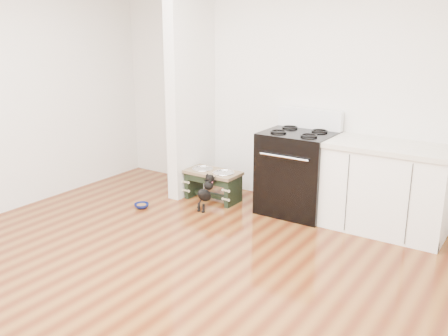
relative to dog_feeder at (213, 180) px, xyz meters
The scene contains 8 objects.
ground 2.11m from the dog_feeder, 68.77° to the right, with size 5.00×5.00×0.00m, color #4E200E.
room_shell 2.50m from the dog_feeder, 68.77° to the right, with size 5.00×5.00×5.00m.
partition_wall 1.18m from the dog_feeder, 160.40° to the left, with size 0.15×0.80×2.70m, color silver.
oven_range 1.05m from the dog_feeder, 11.61° to the left, with size 0.76×0.69×1.14m.
cabinet_run 2.01m from the dog_feeder, ahead, with size 1.24×0.64×0.91m.
dog_feeder is the anchor object (origin of this frame).
puppy 0.33m from the dog_feeder, 68.85° to the right, with size 0.12×0.34×0.40m.
floor_bowl 0.90m from the dog_feeder, 127.80° to the right, with size 0.18×0.18×0.05m.
Camera 1 is at (2.51, -2.73, 2.06)m, focal length 40.00 mm.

